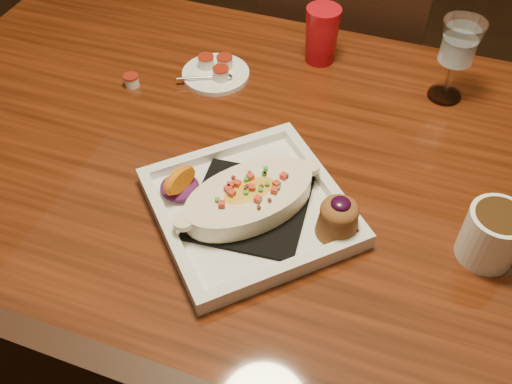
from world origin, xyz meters
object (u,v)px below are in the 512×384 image
(goblet, at_px, (459,47))
(saucer, at_px, (215,72))
(coffee_mug, at_px, (495,234))
(table, at_px, (269,193))
(plate, at_px, (257,204))
(chair_far, at_px, (341,73))
(red_tumbler, at_px, (322,35))

(goblet, relative_size, saucer, 1.19)
(coffee_mug, distance_m, goblet, 0.40)
(table, relative_size, plate, 3.66)
(plate, relative_size, saucer, 2.94)
(saucer, bearing_deg, chair_far, 67.38)
(goblet, xyz_separation_m, saucer, (-0.45, -0.09, -0.10))
(table, xyz_separation_m, plate, (0.02, -0.14, 0.12))
(chair_far, xyz_separation_m, saucer, (-0.18, -0.44, 0.25))
(table, relative_size, coffee_mug, 12.38)
(plate, distance_m, saucer, 0.39)
(table, relative_size, goblet, 9.06)
(chair_far, xyz_separation_m, goblet, (0.27, -0.35, 0.36))
(goblet, bearing_deg, table, -133.87)
(plate, bearing_deg, goblet, 15.05)
(table, height_order, chair_far, chair_far)
(plate, xyz_separation_m, goblet, (0.25, 0.42, 0.09))
(coffee_mug, relative_size, goblet, 0.73)
(saucer, bearing_deg, plate, -57.37)
(plate, bearing_deg, table, 55.60)
(saucer, xyz_separation_m, red_tumbler, (0.19, 0.13, 0.05))
(plate, bearing_deg, saucer, 78.04)
(table, distance_m, red_tumbler, 0.36)
(coffee_mug, xyz_separation_m, goblet, (-0.11, 0.37, 0.07))
(chair_far, bearing_deg, plate, 91.85)
(coffee_mug, bearing_deg, table, 151.21)
(chair_far, height_order, saucer, chair_far)
(chair_far, height_order, goblet, chair_far)
(table, bearing_deg, plate, -79.80)
(coffee_mug, xyz_separation_m, red_tumbler, (-0.38, 0.41, 0.01))
(table, xyz_separation_m, red_tumbler, (0.00, 0.32, 0.16))
(chair_far, distance_m, red_tumbler, 0.43)
(plate, distance_m, goblet, 0.49)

